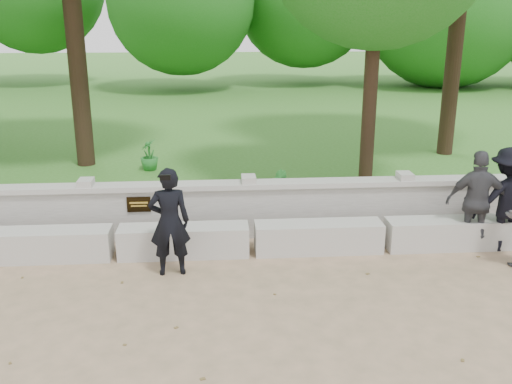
{
  "coord_description": "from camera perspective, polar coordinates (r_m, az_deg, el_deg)",
  "views": [
    {
      "loc": [
        1.48,
        -5.94,
        3.4
      ],
      "look_at": [
        2.03,
        1.44,
        1.1
      ],
      "focal_mm": 40.0,
      "sensor_mm": 36.0,
      "label": 1
    }
  ],
  "objects": [
    {
      "name": "ground",
      "position": [
        7.0,
        -16.28,
        -12.52
      ],
      "size": [
        80.0,
        80.0,
        0.0
      ],
      "primitive_type": "plane",
      "color": "tan",
      "rests_on": "ground"
    },
    {
      "name": "visitor_right",
      "position": [
        9.03,
        21.28,
        -0.89
      ],
      "size": [
        0.96,
        0.55,
        1.53
      ],
      "color": "#404045",
      "rests_on": "ground"
    },
    {
      "name": "parapet_wall",
      "position": [
        9.15,
        -13.34,
        -1.91
      ],
      "size": [
        12.5,
        0.35,
        0.9
      ],
      "color": "#BBB8B1",
      "rests_on": "ground"
    },
    {
      "name": "shrub_d",
      "position": [
        12.25,
        -10.63,
        3.69
      ],
      "size": [
        0.4,
        0.43,
        0.67
      ],
      "primitive_type": "imported",
      "rotation": [
        0.0,
        0.0,
        4.92
      ],
      "color": "#28782D",
      "rests_on": "lawn"
    },
    {
      "name": "visitor_mid",
      "position": [
        9.24,
        23.82,
        -0.65
      ],
      "size": [
        1.06,
        0.66,
        1.58
      ],
      "color": "black",
      "rests_on": "ground"
    },
    {
      "name": "shrub_b",
      "position": [
        9.94,
        2.31,
        0.54
      ],
      "size": [
        0.3,
        0.35,
        0.57
      ],
      "primitive_type": "imported",
      "rotation": [
        0.0,
        0.0,
        1.71
      ],
      "color": "#28782D",
      "rests_on": "lawn"
    },
    {
      "name": "lawn",
      "position": [
        20.26,
        -8.47,
        7.8
      ],
      "size": [
        40.0,
        22.0,
        0.25
      ],
      "primitive_type": "cube",
      "color": "#366B20",
      "rests_on": "ground"
    },
    {
      "name": "concrete_bench",
      "position": [
        8.59,
        -13.92,
        -4.95
      ],
      "size": [
        11.9,
        0.45,
        0.45
      ],
      "color": "beige",
      "rests_on": "ground"
    },
    {
      "name": "man_main",
      "position": [
        7.72,
        -8.65,
        -2.97
      ],
      "size": [
        0.58,
        0.52,
        1.5
      ],
      "color": "black",
      "rests_on": "ground"
    }
  ]
}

